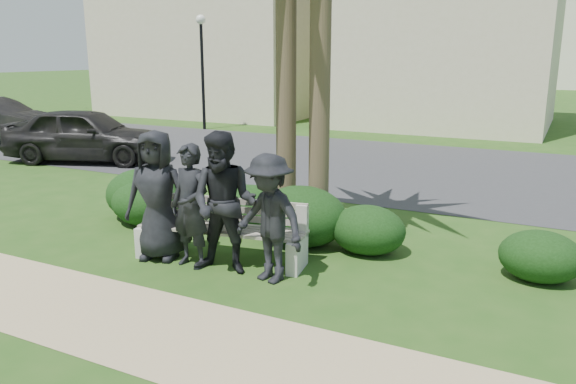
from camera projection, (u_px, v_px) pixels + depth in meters
name	position (u px, v px, depth m)	size (l,w,h in m)	color
ground	(236.00, 271.00, 7.58)	(160.00, 160.00, 0.00)	#244D16
footpath	(147.00, 327.00, 6.02)	(30.00, 1.60, 0.01)	tan
asphalt_street	(401.00, 167.00, 14.50)	(160.00, 8.00, 0.01)	#2D2D30
stucco_bldg_left	(223.00, 37.00, 27.57)	(10.40, 8.40, 7.30)	beige
stucco_bldg_right	(450.00, 34.00, 22.72)	(8.40, 8.40, 7.30)	beige
street_lamp	(202.00, 52.00, 21.23)	(0.36, 0.36, 4.29)	black
park_bench	(222.00, 234.00, 7.88)	(2.50, 0.96, 0.84)	gray
man_a	(157.00, 195.00, 7.85)	(0.90, 0.58, 1.84)	black
man_b	(190.00, 206.00, 7.56)	(0.62, 0.41, 1.70)	black
man_c	(224.00, 203.00, 7.33)	(0.92, 0.72, 1.89)	black
man_d	(269.00, 219.00, 7.06)	(1.07, 0.62, 1.66)	black
hedge_a	(146.00, 201.00, 9.58)	(1.26, 1.04, 0.82)	black
hedge_b	(144.00, 193.00, 9.86)	(1.43, 1.18, 0.93)	black
hedge_c	(249.00, 207.00, 9.25)	(1.21, 1.00, 0.79)	black
hedge_d	(302.00, 214.00, 8.57)	(1.43, 1.18, 0.93)	black
hedge_e	(368.00, 228.00, 8.21)	(1.12, 0.92, 0.73)	black
hedge_f	(540.00, 255.00, 7.20)	(1.03, 0.85, 0.67)	black
car_a	(86.00, 135.00, 15.14)	(1.73, 4.30, 1.46)	black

